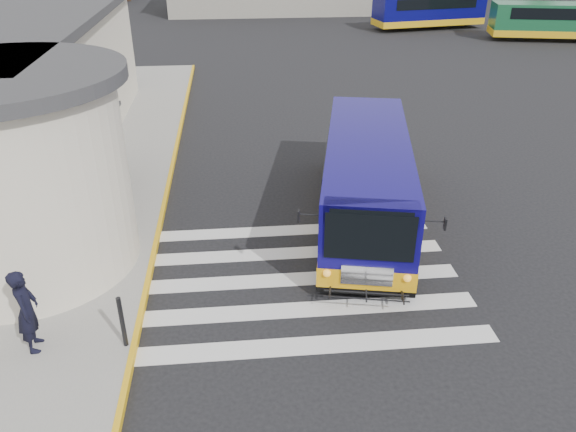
{
  "coord_description": "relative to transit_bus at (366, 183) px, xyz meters",
  "views": [
    {
      "loc": [
        -1.78,
        -12.04,
        7.87
      ],
      "look_at": [
        -0.65,
        -0.5,
        1.61
      ],
      "focal_mm": 35.0,
      "sensor_mm": 36.0,
      "label": 1
    }
  ],
  "objects": [
    {
      "name": "ground",
      "position": [
        -1.81,
        -2.03,
        -1.17
      ],
      "size": [
        140.0,
        140.0,
        0.0
      ],
      "primitive_type": "plane",
      "color": "black",
      "rests_on": "ground"
    },
    {
      "name": "sidewalk",
      "position": [
        -10.81,
        1.97,
        -1.1
      ],
      "size": [
        10.0,
        34.0,
        0.15
      ],
      "primitive_type": "cube",
      "color": "gray",
      "rests_on": "ground"
    },
    {
      "name": "curb_strip",
      "position": [
        -5.86,
        1.97,
        -1.09
      ],
      "size": [
        0.12,
        34.0,
        0.16
      ],
      "primitive_type": "cube",
      "color": "gold",
      "rests_on": "ground"
    },
    {
      "name": "crosswalk",
      "position": [
        -2.31,
        -2.83,
        -1.17
      ],
      "size": [
        8.0,
        5.35,
        0.01
      ],
      "color": "silver",
      "rests_on": "ground"
    },
    {
      "name": "transit_bus",
      "position": [
        0.0,
        0.0,
        0.0
      ],
      "size": [
        4.29,
        8.94,
        2.45
      ],
      "rotation": [
        0.0,
        0.0,
        -0.21
      ],
      "color": "#0F0864",
      "rests_on": "ground"
    },
    {
      "name": "pedestrian_a",
      "position": [
        -7.8,
        -4.89,
        -0.11
      ],
      "size": [
        0.53,
        0.72,
        1.82
      ],
      "primitive_type": "imported",
      "rotation": [
        0.0,
        0.0,
        1.72
      ],
      "color": "black",
      "rests_on": "sidewalk"
    },
    {
      "name": "bollard",
      "position": [
        -6.01,
        -5.01,
        -0.44
      ],
      "size": [
        0.1,
        0.1,
        1.17
      ],
      "primitive_type": "cylinder",
      "color": "black",
      "rests_on": "sidewalk"
    },
    {
      "name": "far_bus_a",
      "position": [
        11.54,
        29.87,
        0.25
      ],
      "size": [
        8.74,
        3.78,
        2.18
      ],
      "rotation": [
        0.0,
        0.0,
        1.74
      ],
      "color": "#070758",
      "rests_on": "ground"
    },
    {
      "name": "far_bus_b",
      "position": [
        18.68,
        24.61,
        0.21
      ],
      "size": [
        8.55,
        4.0,
        2.13
      ],
      "rotation": [
        0.0,
        0.0,
        1.36
      ],
      "color": "#165330",
      "rests_on": "ground"
    }
  ]
}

